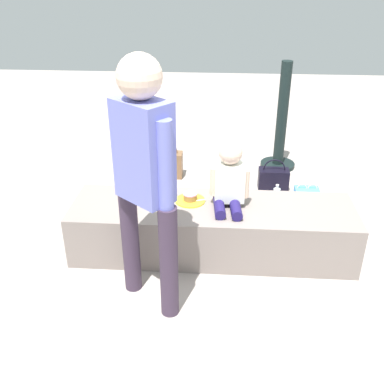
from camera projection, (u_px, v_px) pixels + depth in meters
ground_plane at (212, 251)px, 3.37m from camera, size 12.00×12.00×0.00m
concrete_ledge at (212, 229)px, 3.28m from camera, size 2.04×0.57×0.39m
child_seated at (229, 179)px, 3.10m from camera, size 0.28×0.32×0.48m
adult_standing at (144, 167)px, 2.46m from camera, size 0.38×0.35×1.56m
cake_plate at (190, 199)px, 3.25m from camera, size 0.22×0.22×0.07m
gift_bag at (305, 203)px, 3.74m from camera, size 0.20×0.12×0.32m
railing_post at (281, 129)px, 4.56m from camera, size 0.36×0.36×1.10m
water_bottle_near_gift at (276, 195)px, 3.99m from camera, size 0.06×0.06×0.18m
handbag_black_leather at (273, 179)px, 4.24m from camera, size 0.28×0.15×0.31m
handbag_brown_canvas at (166, 164)px, 4.47m from camera, size 0.33×0.15×0.38m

